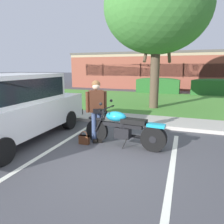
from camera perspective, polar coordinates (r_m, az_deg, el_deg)
ground_plane at (r=4.97m, az=-2.17°, el=-12.59°), size 140.00×140.00×0.00m
curb_strip at (r=7.73m, az=6.74°, el=-3.27°), size 60.00×0.20×0.12m
concrete_walk at (r=8.54m, az=8.12°, el=-2.01°), size 60.00×1.50×0.08m
grass_lawn at (r=13.36m, az=12.82°, el=2.72°), size 60.00×8.46×0.06m
stall_stripe_0 at (r=5.83m, az=-15.28°, el=-9.23°), size 0.29×4.40×0.01m
stall_stripe_1 at (r=4.83m, az=15.52°, el=-13.72°), size 0.29×4.40×0.01m
motorcycle at (r=5.64m, az=3.94°, el=-4.43°), size 2.24×0.82×1.18m
rider_person at (r=5.89m, az=-4.12°, el=1.37°), size 0.49×0.41×1.70m
handbag at (r=5.95m, az=-7.34°, el=-7.02°), size 0.28×0.13×0.36m
parked_suv_adjacent at (r=6.65m, az=-24.52°, el=1.22°), size 2.19×4.92×1.86m
shade_tree at (r=11.19m, az=11.82°, el=25.20°), size 4.92×4.92×6.81m
hedge_left at (r=17.58m, az=11.92°, el=6.89°), size 3.31×0.90×1.24m
hedge_center_left at (r=17.43m, az=25.53°, el=5.97°), size 3.36×0.90×1.24m
brick_building at (r=24.07m, az=18.74°, el=10.32°), size 22.14×8.67×3.45m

